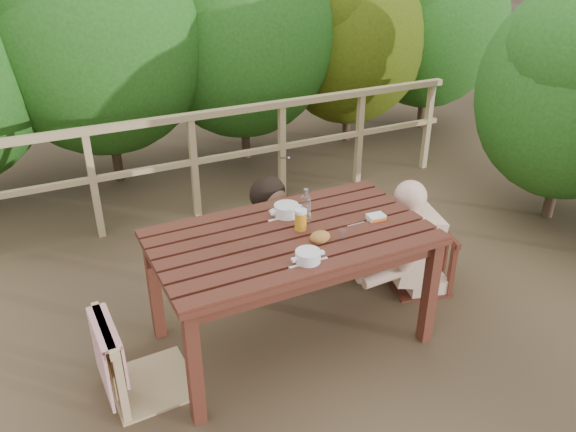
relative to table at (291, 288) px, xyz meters
name	(u,v)px	position (x,y,z in m)	size (l,w,h in m)	color
ground	(291,336)	(0.00, 0.00, -0.40)	(60.00, 60.00, 0.00)	brown
table	(291,288)	(0.00, 0.00, 0.00)	(1.71, 0.96, 0.79)	#411C13
chair_left	(143,319)	(-0.96, -0.03, 0.10)	(0.50, 0.50, 1.00)	tan
chair_far	(255,224)	(0.12, 0.87, 0.02)	(0.41, 0.41, 0.83)	#411C13
chair_right	(422,236)	(1.15, 0.13, 0.03)	(0.43, 0.43, 0.86)	#411C13
woman	(253,196)	(0.12, 0.89, 0.25)	(0.52, 0.65, 1.30)	black
diner_right	(430,199)	(1.18, 0.13, 0.33)	(0.58, 0.72, 1.45)	beige
railing	(194,166)	(0.00, 2.00, 0.11)	(5.60, 0.10, 1.01)	tan
soup_near	(308,257)	(-0.06, -0.33, 0.44)	(0.24, 0.24, 0.08)	silver
soup_far	(287,211)	(0.08, 0.22, 0.44)	(0.27, 0.27, 0.09)	white
bread_roll	(320,237)	(0.11, -0.16, 0.43)	(0.13, 0.10, 0.08)	#B07D3B
beer_glass	(301,221)	(0.07, 0.02, 0.47)	(0.08, 0.08, 0.15)	gold
bottle	(306,209)	(0.12, 0.05, 0.53)	(0.06, 0.06, 0.26)	silver
tumbler	(343,235)	(0.25, -0.19, 0.43)	(0.06, 0.06, 0.07)	white
butter_tub	(376,218)	(0.56, -0.08, 0.42)	(0.11, 0.08, 0.05)	silver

